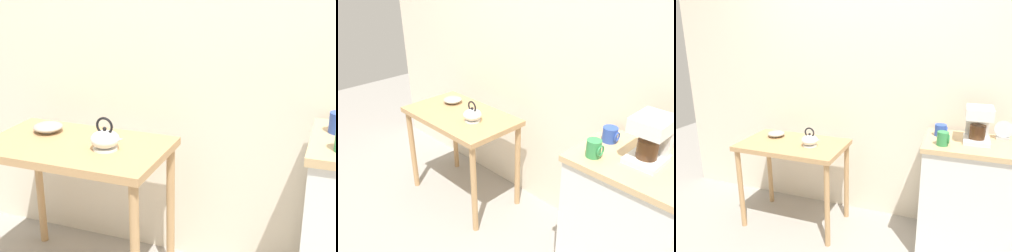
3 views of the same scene
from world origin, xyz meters
The scene contains 10 objects.
ground_plane centered at (0.00, 0.00, 0.00)m, with size 8.00×8.00×0.00m, color gray.
back_wall centered at (0.10, 0.41, 1.40)m, with size 4.40×0.10×2.80m, color beige.
wooden_table centered at (-0.63, -0.04, 0.66)m, with size 0.90×0.53×0.77m.
kitchen_counter centered at (0.79, 0.05, 0.46)m, with size 0.67×0.52×0.92m.
bowl_stoneware centered at (-0.85, 0.05, 0.79)m, with size 0.15×0.15×0.05m.
teakettle centered at (-0.46, -0.06, 0.82)m, with size 0.17×0.14×0.16m.
coffee_maker centered at (0.82, 0.09, 1.06)m, with size 0.18×0.22×0.26m.
mug_blue centered at (0.56, 0.13, 0.96)m, with size 0.09×0.09×0.09m.
mug_tall_green centered at (0.59, -0.09, 0.97)m, with size 0.09×0.08×0.10m.
table_clock centered at (1.00, 0.20, 0.98)m, with size 0.13×0.06×0.14m.
Camera 3 is at (0.67, -2.32, 1.70)m, focal length 34.23 mm.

